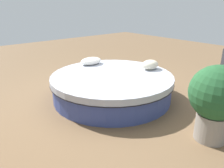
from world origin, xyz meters
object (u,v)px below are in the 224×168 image
(round_bed, at_px, (112,86))
(planter, at_px, (216,98))
(throw_pillow_0, at_px, (150,65))
(throw_pillow_1, at_px, (91,61))

(round_bed, relative_size, planter, 2.22)
(round_bed, xyz_separation_m, planter, (-0.14, 2.13, 0.40))
(planter, bearing_deg, round_bed, -86.17)
(round_bed, height_order, planter, planter)
(throw_pillow_0, relative_size, throw_pillow_1, 0.78)
(round_bed, distance_m, planter, 2.17)
(throw_pillow_0, bearing_deg, throw_pillow_1, -56.87)
(throw_pillow_1, bearing_deg, round_bed, 81.89)
(round_bed, height_order, throw_pillow_1, throw_pillow_1)
(throw_pillow_0, distance_m, throw_pillow_1, 1.43)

